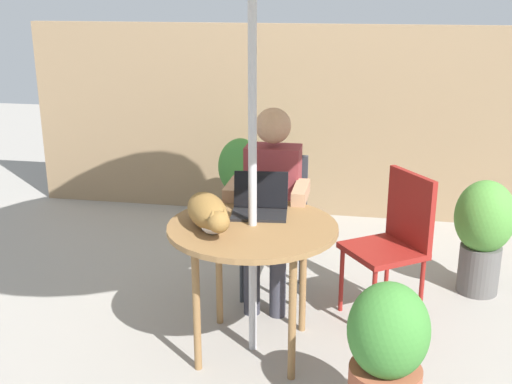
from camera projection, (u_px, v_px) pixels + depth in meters
ground_plane at (253, 348)px, 3.57m from camera, size 14.00×14.00×0.00m
fence_back at (302, 122)px, 5.49m from camera, size 4.83×0.08×1.64m
patio_table at (253, 238)px, 3.37m from camera, size 0.90×0.90×0.74m
chair_occupied at (275, 213)px, 4.14m from camera, size 0.40×0.40×0.90m
chair_empty at (396, 234)px, 3.78m from camera, size 0.56×0.56×0.90m
person_seated at (271, 196)px, 3.94m from camera, size 0.48×0.48×1.24m
laptop at (260, 201)px, 3.52m from camera, size 0.32×0.28×0.21m
cat at (209, 213)px, 3.28m from camera, size 0.36×0.60×0.17m
potted_plant_near_fence at (387, 357)px, 2.80m from camera, size 0.36×0.36×0.73m
potted_plant_by_chair at (483, 230)px, 4.11m from camera, size 0.38×0.38×0.77m
potted_plant_corner at (241, 177)px, 5.27m from camera, size 0.37×0.37×0.76m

